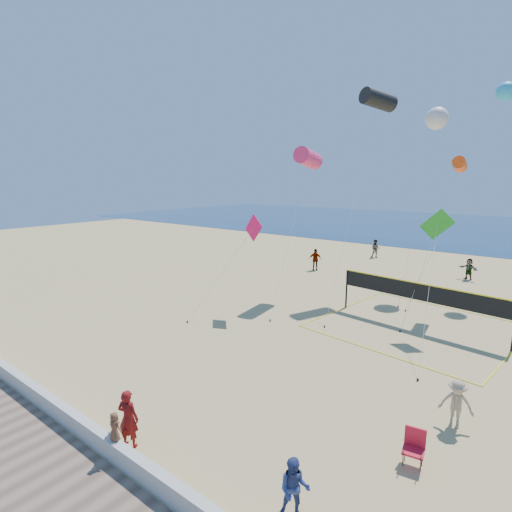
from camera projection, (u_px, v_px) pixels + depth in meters
The scene contains 19 objects.
ground at pixel (217, 424), 12.93m from camera, with size 120.00×120.00×0.00m, color tan.
ocean at pixel (497, 230), 60.88m from camera, with size 140.00×50.00×0.03m, color navy.
seawall at pixel (138, 467), 10.55m from camera, with size 32.00×0.30×0.60m, color beige.
woman at pixel (128, 418), 11.69m from camera, with size 0.65×0.43×1.79m, color maroon.
toddler at pixel (115, 426), 11.12m from camera, with size 0.41×0.26×0.83m, color brown.
bystander_a at pixel (294, 489), 9.22m from camera, with size 0.74×0.58×1.52m, color navy.
bystander_b at pixel (456, 404), 12.63m from camera, with size 1.03×0.59×1.60m, color tan.
far_person_0 at pixel (315, 259), 34.29m from camera, with size 1.09×0.45×1.86m, color gray.
far_person_1 at pixel (469, 269), 31.07m from camera, with size 1.55×0.50×1.68m, color gray.
far_person_3 at pixel (375, 249), 39.65m from camera, with size 0.87×0.68×1.80m, color gray.
camp_chair at pixel (414, 445), 10.99m from camera, with size 0.64×0.76×1.16m.
volleyball_net at pixel (419, 297), 21.05m from camera, with size 10.08×9.95×2.41m.
kite_0 at pixel (308, 158), 26.03m from camera, with size 2.25×7.57×9.79m.
kite_1 at pixel (378, 100), 26.50m from camera, with size 2.39×10.48×13.64m.
kite_2 at pixel (460, 165), 23.00m from camera, with size 1.36×6.83×9.05m.
kite_3 at pixel (251, 232), 22.85m from camera, with size 2.50×4.08×5.83m.
kite_4 at pixel (436, 231), 19.77m from camera, with size 2.10×6.19×6.35m.
kite_6 at pixel (437, 119), 27.12m from camera, with size 1.91×7.11×12.54m.
kite_7 at pixel (506, 92), 26.24m from camera, with size 3.49×9.41×14.02m.
Camera 1 is at (8.16, -8.39, 7.83)m, focal length 28.00 mm.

